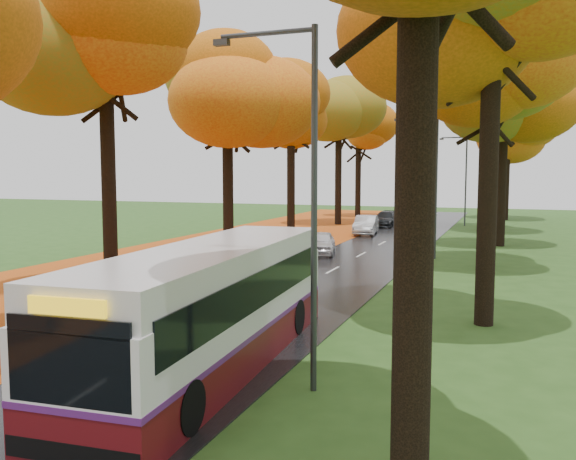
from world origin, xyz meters
The scene contains 13 objects.
road centered at (0.00, 25.00, 0.02)m, with size 6.50×90.00×0.04m, color black.
centre_line centered at (0.00, 25.00, 0.04)m, with size 0.12×90.00×0.01m, color silver.
leaf_verge centered at (-9.00, 25.00, 0.01)m, with size 12.00×90.00×0.02m, color #9A300E.
leaf_drift centered at (-3.05, 25.00, 0.04)m, with size 0.90×90.00×0.01m, color #B65912.
trees_left centered at (-7.18, 27.06, 9.53)m, with size 9.20×74.00×13.88m.
trees_right centered at (7.19, 26.91, 9.69)m, with size 9.30×74.20×13.96m.
streetlamp_near centered at (3.95, 8.00, 4.71)m, with size 2.45×0.18×8.00m.
streetlamp_mid centered at (3.95, 30.00, 4.71)m, with size 2.45×0.18×8.00m.
streetlamp_far centered at (3.95, 52.00, 4.71)m, with size 2.45×0.18×8.00m.
bus centered at (1.32, 8.69, 1.62)m, with size 3.36×11.60×3.01m.
car_white centered at (-2.26, 29.37, 0.71)m, with size 1.57×3.91×1.33m, color silver.
car_silver centered at (-2.35, 41.27, 0.77)m, with size 1.55×4.44×1.46m, color #ABAEB3.
car_dark centered at (-2.22, 48.48, 0.71)m, with size 1.89×4.64×1.35m, color black.
Camera 1 is at (8.28, -4.62, 4.90)m, focal length 38.00 mm.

